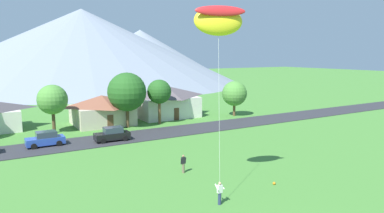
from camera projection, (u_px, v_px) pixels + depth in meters
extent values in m
cube|color=#2D2D33|center=(128.00, 137.00, 45.10)|extent=(160.00, 6.23, 0.08)
cone|color=gray|center=(83.00, 46.00, 127.69)|extent=(113.88, 113.88, 26.61)
cone|color=slate|center=(84.00, 52.00, 167.28)|extent=(106.00, 106.00, 22.49)
cone|color=gray|center=(141.00, 52.00, 177.96)|extent=(79.01, 79.01, 22.54)
cube|color=silver|center=(166.00, 107.00, 59.86)|extent=(9.77, 7.72, 3.42)
pyramid|color=#564C51|center=(166.00, 91.00, 59.46)|extent=(10.55, 8.34, 1.88)
cube|color=brown|center=(177.00, 114.00, 56.67)|extent=(0.90, 0.06, 2.00)
cube|color=beige|center=(102.00, 115.00, 53.46)|extent=(8.27, 7.72, 2.86)
pyramid|color=brown|center=(102.00, 100.00, 53.13)|extent=(8.93, 8.34, 1.57)
cube|color=brown|center=(110.00, 122.00, 50.23)|extent=(0.90, 0.06, 2.00)
cylinder|color=#4C3823|center=(128.00, 117.00, 51.03)|extent=(0.44, 0.44, 3.12)
sphere|color=#23561E|center=(127.00, 92.00, 50.49)|extent=(5.58, 5.58, 5.58)
cylinder|color=brown|center=(160.00, 112.00, 53.74)|extent=(0.44, 0.44, 3.58)
sphere|color=#23561E|center=(159.00, 92.00, 53.27)|extent=(3.67, 3.67, 3.67)
cylinder|color=#4C3823|center=(54.00, 122.00, 47.45)|extent=(0.44, 0.44, 3.08)
sphere|color=#4C8938|center=(52.00, 99.00, 47.00)|extent=(4.00, 4.00, 4.00)
cylinder|color=brown|center=(234.00, 109.00, 60.68)|extent=(0.44, 0.44, 2.29)
sphere|color=#4C8938|center=(234.00, 93.00, 60.27)|extent=(4.27, 4.27, 4.27)
cube|color=#2847A8|center=(45.00, 141.00, 40.65)|extent=(4.22, 1.84, 0.80)
cube|color=#2D3847|center=(46.00, 134.00, 40.61)|extent=(2.21, 1.60, 0.68)
cylinder|color=black|center=(34.00, 146.00, 39.22)|extent=(0.64, 0.25, 0.64)
cylinder|color=black|center=(32.00, 143.00, 40.77)|extent=(0.64, 0.25, 0.64)
cylinder|color=black|center=(59.00, 143.00, 40.60)|extent=(0.64, 0.25, 0.64)
cylinder|color=black|center=(56.00, 140.00, 42.16)|extent=(0.64, 0.25, 0.64)
cube|color=black|center=(112.00, 136.00, 43.06)|extent=(4.27, 1.98, 0.80)
cube|color=#2D3847|center=(113.00, 130.00, 43.02)|extent=(2.27, 1.68, 0.68)
cylinder|color=black|center=(103.00, 141.00, 41.67)|extent=(0.65, 0.27, 0.64)
cylinder|color=black|center=(99.00, 138.00, 43.27)|extent=(0.65, 0.27, 0.64)
cylinder|color=black|center=(125.00, 138.00, 42.94)|extent=(0.65, 0.27, 0.64)
cylinder|color=black|center=(121.00, 135.00, 44.54)|extent=(0.65, 0.27, 0.64)
cylinder|color=navy|center=(220.00, 199.00, 24.99)|extent=(0.24, 0.24, 0.88)
cube|color=white|center=(220.00, 189.00, 24.88)|extent=(0.36, 0.22, 0.58)
sphere|color=tan|center=(220.00, 183.00, 24.82)|extent=(0.21, 0.21, 0.21)
cylinder|color=white|center=(217.00, 187.00, 24.80)|extent=(0.18, 0.55, 0.37)
cylinder|color=white|center=(222.00, 186.00, 25.03)|extent=(0.18, 0.55, 0.37)
ellipsoid|color=yellow|center=(218.00, 21.00, 25.18)|extent=(3.92, 2.67, 2.35)
ellipsoid|color=red|center=(220.00, 11.00, 24.58)|extent=(3.63, 1.67, 0.81)
cylinder|color=silver|center=(219.00, 102.00, 25.00)|extent=(1.02, 1.85, 11.41)
cylinder|color=#70604C|center=(183.00, 168.00, 31.64)|extent=(0.24, 0.24, 0.88)
cube|color=black|center=(183.00, 160.00, 31.53)|extent=(0.36, 0.22, 0.58)
sphere|color=#9E7051|center=(183.00, 156.00, 31.47)|extent=(0.21, 0.21, 0.21)
cylinder|color=black|center=(181.00, 161.00, 31.43)|extent=(0.12, 0.18, 0.59)
cylinder|color=black|center=(185.00, 160.00, 31.65)|extent=(0.12, 0.18, 0.59)
sphere|color=orange|center=(274.00, 183.00, 28.83)|extent=(0.24, 0.24, 0.24)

